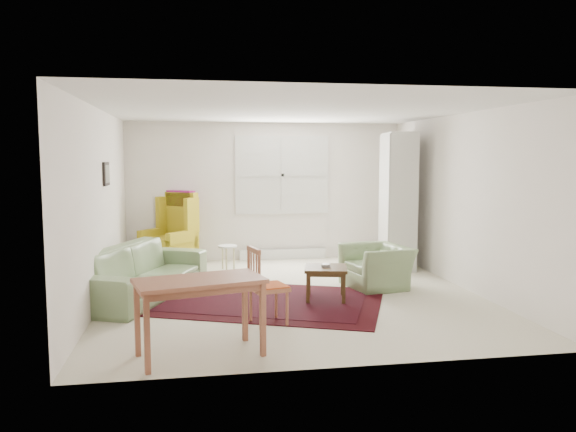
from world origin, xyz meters
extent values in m
cube|color=beige|center=(0.00, 0.00, 0.00)|extent=(5.00, 5.50, 0.01)
cube|color=white|center=(0.00, 0.00, 2.50)|extent=(5.00, 5.50, 0.01)
cube|color=white|center=(0.00, 2.75, 1.25)|extent=(5.00, 0.04, 2.50)
cube|color=white|center=(0.00, -2.75, 1.25)|extent=(5.00, 0.04, 2.50)
cube|color=white|center=(-2.50, 0.00, 1.25)|extent=(0.04, 5.50, 2.50)
cube|color=white|center=(2.50, 0.00, 1.25)|extent=(0.04, 5.50, 2.50)
cube|color=white|center=(0.30, 2.73, 1.55)|extent=(1.72, 0.06, 1.42)
cube|color=white|center=(0.30, 2.73, 1.55)|extent=(1.60, 0.02, 1.30)
cube|color=silver|center=(0.30, 2.67, 0.09)|extent=(1.60, 0.12, 0.18)
cube|color=black|center=(-2.48, 0.50, 1.65)|extent=(0.03, 0.42, 0.32)
cube|color=#9C7F48|center=(-2.46, 0.50, 1.65)|extent=(0.01, 0.34, 0.24)
imported|color=gray|center=(-2.02, 0.19, 0.48)|extent=(1.78, 2.54, 0.95)
imported|color=gray|center=(1.29, 0.22, 0.36)|extent=(0.98, 1.07, 0.72)
camera|label=1|loc=(-1.31, -7.46, 1.88)|focal=35.00mm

